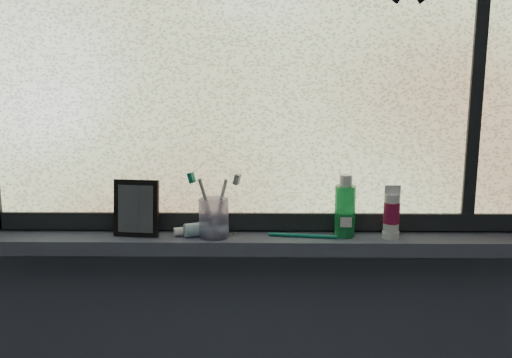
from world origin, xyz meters
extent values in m
cube|color=#9EA3A8|center=(0.00, 1.30, 1.25)|extent=(3.00, 0.01, 2.50)
cube|color=#4B5065|center=(0.00, 1.23, 1.00)|extent=(1.62, 0.14, 0.04)
cube|color=silver|center=(0.00, 1.28, 1.53)|extent=(1.50, 0.01, 1.00)
cube|color=black|center=(0.00, 1.28, 1.05)|extent=(1.60, 0.03, 0.05)
cube|color=black|center=(0.60, 1.28, 1.53)|extent=(0.03, 0.03, 1.00)
cube|color=black|center=(-0.35, 1.23, 1.10)|extent=(0.13, 0.08, 0.16)
cylinder|color=#AA9ED1|center=(-0.13, 1.21, 1.07)|extent=(0.11, 0.11, 0.11)
cylinder|color=green|center=(0.24, 1.23, 1.11)|extent=(0.07, 0.07, 0.15)
cylinder|color=silver|center=(0.37, 1.21, 1.10)|extent=(0.04, 0.04, 0.11)
camera|label=1|loc=(0.01, -0.33, 1.50)|focal=40.00mm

